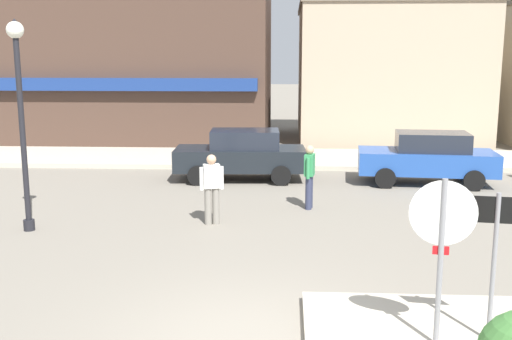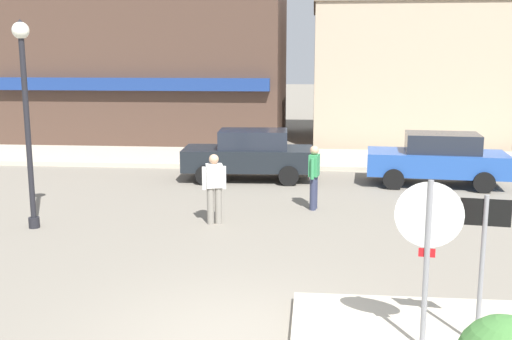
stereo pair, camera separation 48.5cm
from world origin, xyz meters
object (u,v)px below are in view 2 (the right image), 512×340
parked_car_nearest (250,154)px  pedestrian_crossing_far (314,175)px  stop_sign (428,243)px  one_way_sign (483,256)px  lamp_post (25,95)px  parked_car_second (437,158)px  pedestrian_crossing_near (214,187)px

parked_car_nearest → pedestrian_crossing_far: bearing=-60.7°
stop_sign → pedestrian_crossing_far: 7.64m
one_way_sign → parked_car_nearest: (-4.05, 10.88, -0.52)m
one_way_sign → lamp_post: (-8.29, 5.07, 1.63)m
parked_car_second → lamp_post: bearing=-150.7°
pedestrian_crossing_far → parked_car_nearest: bearing=119.3°
stop_sign → parked_car_second: 11.00m
parked_car_nearest → lamp_post: bearing=-126.1°
one_way_sign → stop_sign: bearing=-168.5°
lamp_post → parked_car_nearest: bearing=53.9°
parked_car_nearest → pedestrian_crossing_far: 4.05m
one_way_sign → pedestrian_crossing_far: one_way_sign is taller
parked_car_second → pedestrian_crossing_far: 4.88m
lamp_post → parked_car_second: lamp_post is taller
one_way_sign → pedestrian_crossing_far: (-2.07, 7.34, -0.46)m
stop_sign → parked_car_nearest: bearing=106.9°
pedestrian_crossing_near → pedestrian_crossing_far: size_ratio=1.00×
stop_sign → pedestrian_crossing_far: size_ratio=1.43×
stop_sign → parked_car_second: bearing=78.0°
lamp_post → parked_car_second: bearing=29.3°
pedestrian_crossing_near → parked_car_nearest: bearing=86.9°
stop_sign → pedestrian_crossing_far: bearing=100.4°
one_way_sign → parked_car_second: 10.72m
pedestrian_crossing_near → pedestrian_crossing_far: bearing=34.7°
parked_car_nearest → parked_car_second: same height
parked_car_second → pedestrian_crossing_near: size_ratio=2.57×
stop_sign → parked_car_nearest: stop_sign is taller
parked_car_second → pedestrian_crossing_far: (-3.64, -3.25, 0.06)m
lamp_post → pedestrian_crossing_near: size_ratio=2.82×
lamp_post → pedestrian_crossing_far: 6.94m
parked_car_second → pedestrian_crossing_near: pedestrian_crossing_near is taller
one_way_sign → parked_car_nearest: size_ratio=0.51×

